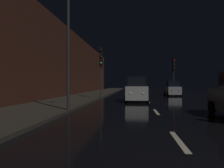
{
  "coord_description": "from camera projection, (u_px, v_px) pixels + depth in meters",
  "views": [
    {
      "loc": [
        -1.21,
        -3.06,
        1.57
      ],
      "look_at": [
        -2.81,
        12.4,
        1.55
      ],
      "focal_mm": 34.66,
      "sensor_mm": 36.0,
      "label": 1
    }
  ],
  "objects": [
    {
      "name": "building_facade_left",
      "position": [
        62.0,
        61.0,
        24.78
      ],
      "size": [
        0.8,
        63.0,
        8.32
      ],
      "primitive_type": "cube",
      "color": "#472319",
      "rests_on": "ground"
    },
    {
      "name": "car_approaching_headlights",
      "position": [
        136.0,
        90.0,
        19.19
      ],
      "size": [
        2.01,
        4.35,
        2.19
      ],
      "rotation": [
        0.0,
        0.0,
        -1.57
      ],
      "color": "silver",
      "rests_on": "ground"
    },
    {
      "name": "streetlamp_overhead",
      "position": [
        77.0,
        26.0,
        11.63
      ],
      "size": [
        1.7,
        0.44,
        7.07
      ],
      "color": "#2D2D30",
      "rests_on": "ground"
    },
    {
      "name": "traffic_light_far_left",
      "position": [
        101.0,
        61.0,
        21.75
      ],
      "size": [
        0.37,
        0.48,
        5.2
      ],
      "rotation": [
        0.0,
        0.0,
        -1.36
      ],
      "color": "#38383A",
      "rests_on": "ground"
    },
    {
      "name": "lane_centerline",
      "position": [
        151.0,
        106.0,
        15.3
      ],
      "size": [
        0.16,
        21.16,
        0.01
      ],
      "color": "beige",
      "rests_on": "ground"
    },
    {
      "name": "car_parked_right_far",
      "position": [
        173.0,
        89.0,
        28.26
      ],
      "size": [
        1.77,
        3.84,
        1.94
      ],
      "rotation": [
        0.0,
        0.0,
        1.57
      ],
      "color": "#A5A8AD",
      "rests_on": "ground"
    },
    {
      "name": "ground",
      "position": [
        144.0,
        96.0,
        27.29
      ],
      "size": [
        26.14,
        84.0,
        0.02
      ],
      "primitive_type": "cube",
      "color": "black"
    },
    {
      "name": "sidewalk_left",
      "position": [
        91.0,
        95.0,
        28.0
      ],
      "size": [
        4.4,
        84.0,
        0.15
      ],
      "primitive_type": "cube",
      "color": "#38332B",
      "rests_on": "ground"
    },
    {
      "name": "traffic_light_far_right",
      "position": [
        174.0,
        68.0,
        31.88
      ],
      "size": [
        0.37,
        0.48,
        5.25
      ],
      "rotation": [
        0.0,
        0.0,
        -1.35
      ],
      "color": "#38383A",
      "rests_on": "ground"
    }
  ]
}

